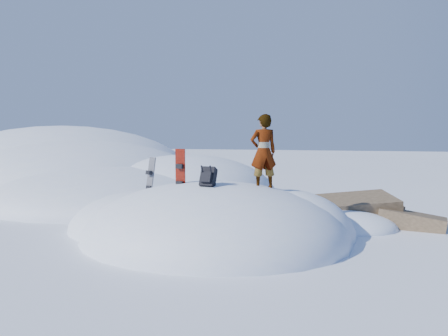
% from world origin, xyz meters
% --- Properties ---
extents(ground, '(120.00, 120.00, 0.00)m').
position_xyz_m(ground, '(0.00, 0.00, 0.00)').
color(ground, white).
rests_on(ground, ground).
extents(snow_mound, '(8.00, 6.00, 3.00)m').
position_xyz_m(snow_mound, '(-0.17, 0.24, 0.00)').
color(snow_mound, white).
rests_on(snow_mound, ground).
extents(snow_ridge, '(21.50, 18.50, 6.40)m').
position_xyz_m(snow_ridge, '(-10.43, 9.85, 0.00)').
color(snow_ridge, white).
rests_on(snow_ridge, ground).
extents(rock_outcrop, '(4.68, 4.41, 1.68)m').
position_xyz_m(rock_outcrop, '(3.72, 3.01, 0.01)').
color(rock_outcrop, brown).
rests_on(rock_outcrop, ground).
extents(snowboard_red, '(0.28, 0.16, 1.49)m').
position_xyz_m(snowboard_red, '(-0.85, -0.14, 1.62)').
color(snowboard_red, red).
rests_on(snowboard_red, snow_mound).
extents(snowboard_dark, '(0.34, 0.34, 1.36)m').
position_xyz_m(snowboard_dark, '(-1.82, 0.08, 1.44)').
color(snowboard_dark, black).
rests_on(snowboard_dark, snow_mound).
extents(backpack, '(0.38, 0.49, 0.58)m').
position_xyz_m(backpack, '(0.04, -0.58, 1.68)').
color(backpack, black).
rests_on(backpack, snow_mound).
extents(gear_pile, '(0.90, 0.68, 0.24)m').
position_xyz_m(gear_pile, '(-2.40, -1.04, 0.12)').
color(gear_pile, black).
rests_on(gear_pile, ground).
extents(person, '(0.84, 0.75, 1.92)m').
position_xyz_m(person, '(1.24, 0.33, 2.27)').
color(person, slate).
rests_on(person, snow_mound).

